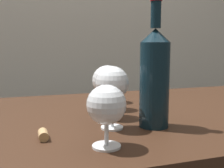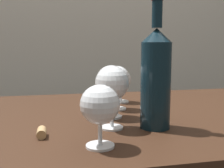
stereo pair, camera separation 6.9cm
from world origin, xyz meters
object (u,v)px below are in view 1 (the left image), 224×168
wine_glass_cabernet (112,85)px  wine_glass_amber (108,82)px  wine_glass_merlot (111,79)px  cork (43,135)px  wine_glass_empty (112,80)px  wine_bottle (155,76)px  wine_glass_white (106,106)px

wine_glass_cabernet → wine_glass_amber: (0.02, 0.11, -0.01)m
wine_glass_cabernet → wine_glass_amber: wine_glass_cabernet is taller
wine_glass_merlot → cork: 0.35m
wine_glass_amber → wine_glass_empty: (0.08, 0.21, -0.02)m
wine_glass_empty → wine_bottle: (0.01, -0.33, 0.05)m
wine_glass_amber → cork: bearing=-144.0°
wine_glass_white → wine_bottle: 0.20m
wine_glass_cabernet → wine_glass_amber: bearing=78.7°
wine_glass_cabernet → wine_glass_empty: bearing=72.2°
wine_glass_cabernet → wine_glass_amber: size_ratio=1.04×
wine_glass_white → cork: size_ratio=3.13×
wine_glass_cabernet → wine_glass_merlot: wine_glass_cabernet is taller
wine_glass_cabernet → wine_glass_empty: wine_glass_cabernet is taller
wine_bottle → cork: 0.31m
wine_glass_merlot → wine_glass_white: bearing=-109.2°
wine_glass_cabernet → wine_bottle: wine_bottle is taller
wine_glass_cabernet → wine_bottle: (0.11, -0.02, 0.02)m
cork → wine_glass_cabernet: bearing=10.7°
wine_glass_amber → cork: (-0.19, -0.14, -0.10)m
wine_glass_cabernet → cork: (-0.17, -0.03, -0.10)m
wine_glass_white → wine_glass_amber: wine_glass_amber is taller
wine_glass_merlot → wine_glass_empty: size_ratio=1.17×
wine_glass_cabernet → wine_glass_empty: size_ratio=1.29×
wine_glass_amber → wine_glass_empty: bearing=68.9°
cork → wine_glass_amber: bearing=36.0°
wine_glass_white → wine_bottle: (0.16, 0.11, 0.04)m
wine_glass_cabernet → cork: size_ratio=3.81×
wine_glass_merlot → wine_glass_empty: wine_glass_merlot is taller
wine_glass_amber → wine_bottle: bearing=-55.1°
wine_glass_white → wine_glass_cabernet: wine_glass_cabernet is taller
wine_glass_amber → cork: wine_glass_amber is taller
wine_glass_white → wine_glass_merlot: size_ratio=0.91×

